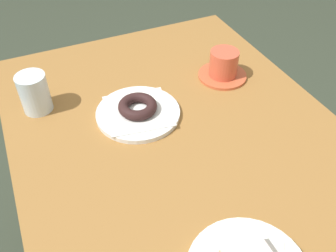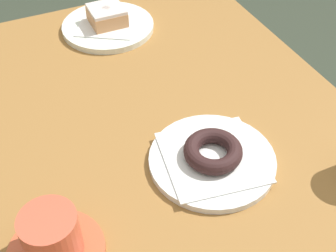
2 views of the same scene
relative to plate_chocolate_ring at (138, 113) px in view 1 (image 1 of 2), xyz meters
name	(u,v)px [view 1 (image 1 of 2)]	position (x,y,z in m)	size (l,w,h in m)	color
table	(178,148)	(-0.11, -0.07, -0.07)	(1.09, 0.84, 0.72)	olive
plate_chocolate_ring	(138,113)	(0.00, 0.00, 0.00)	(0.23, 0.23, 0.01)	white
napkin_chocolate_ring	(138,111)	(0.00, 0.00, 0.01)	(0.17, 0.17, 0.00)	white
donut_chocolate_ring	(138,106)	(0.00, 0.00, 0.02)	(0.11, 0.11, 0.03)	#301B1B
water_glass	(34,93)	(0.14, 0.24, 0.05)	(0.08, 0.08, 0.11)	silver
coffee_cup	(223,66)	(0.06, -0.30, 0.03)	(0.15, 0.15, 0.09)	#CB5935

